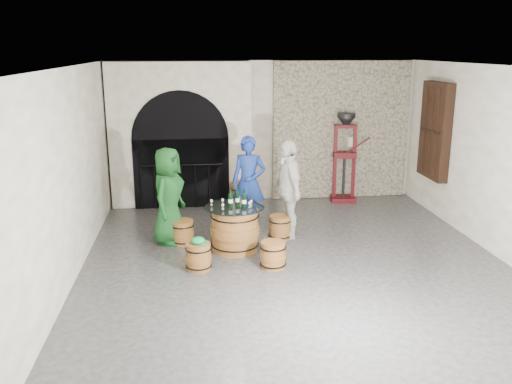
{
  "coord_description": "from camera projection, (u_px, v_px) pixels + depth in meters",
  "views": [
    {
      "loc": [
        -1.62,
        -8.3,
        3.49
      ],
      "look_at": [
        -0.57,
        0.72,
        1.05
      ],
      "focal_mm": 38.0,
      "sensor_mm": 36.0,
      "label": 1
    }
  ],
  "objects": [
    {
      "name": "tasting_glass_f",
      "position": [
        211.0,
        202.0,
        9.48
      ],
      "size": [
        0.05,
        0.05,
        0.1
      ],
      "primitive_type": null,
      "color": "#A45420",
      "rests_on": "barrel_table"
    },
    {
      "name": "wine_bottle_center",
      "position": [
        244.0,
        200.0,
        9.34
      ],
      "size": [
        0.08,
        0.08,
        0.32
      ],
      "color": "black",
      "rests_on": "barrel_table"
    },
    {
      "name": "tasting_glass_b",
      "position": [
        251.0,
        203.0,
        9.45
      ],
      "size": [
        0.05,
        0.05,
        0.1
      ],
      "primitive_type": null,
      "color": "#A45420",
      "rests_on": "barrel_table"
    },
    {
      "name": "barrel_stool_near_left",
      "position": [
        199.0,
        257.0,
        8.73
      ],
      "size": [
        0.43,
        0.43,
        0.44
      ],
      "color": "olive",
      "rests_on": "ground"
    },
    {
      "name": "person_white",
      "position": [
        288.0,
        189.0,
        10.05
      ],
      "size": [
        0.61,
        1.15,
        1.86
      ],
      "primitive_type": "imported",
      "rotation": [
        0.0,
        0.0,
        -1.42
      ],
      "color": "silver",
      "rests_on": "ground"
    },
    {
      "name": "wall_back",
      "position": [
        264.0,
        132.0,
        12.47
      ],
      "size": [
        8.0,
        0.0,
        8.0
      ],
      "primitive_type": "plane",
      "rotation": [
        1.57,
        0.0,
        0.0
      ],
      "color": "white",
      "rests_on": "ground"
    },
    {
      "name": "wall_right",
      "position": [
        503.0,
        164.0,
        9.03
      ],
      "size": [
        0.0,
        8.0,
        8.0
      ],
      "primitive_type": "plane",
      "rotation": [
        1.57,
        0.0,
        -1.57
      ],
      "color": "white",
      "rests_on": "ground"
    },
    {
      "name": "ceiling",
      "position": [
        298.0,
        67.0,
        8.22
      ],
      "size": [
        8.0,
        8.0,
        0.0
      ],
      "primitive_type": "plane",
      "rotation": [
        3.14,
        0.0,
        0.0
      ],
      "color": "beige",
      "rests_on": "wall_back"
    },
    {
      "name": "side_barrel",
      "position": [
        240.0,
        197.0,
        11.81
      ],
      "size": [
        0.48,
        0.48,
        0.64
      ],
      "rotation": [
        0.0,
        0.0,
        -0.3
      ],
      "color": "olive",
      "rests_on": "ground"
    },
    {
      "name": "barrel_table",
      "position": [
        235.0,
        229.0,
        9.51
      ],
      "size": [
        1.05,
        1.05,
        0.81
      ],
      "color": "olive",
      "rests_on": "ground"
    },
    {
      "name": "wine_bottle_right",
      "position": [
        237.0,
        198.0,
        9.44
      ],
      "size": [
        0.08,
        0.08,
        0.32
      ],
      "color": "black",
      "rests_on": "barrel_table"
    },
    {
      "name": "tasting_glass_c",
      "position": [
        223.0,
        201.0,
        9.53
      ],
      "size": [
        0.05,
        0.05,
        0.1
      ],
      "primitive_type": null,
      "color": "#A45420",
      "rests_on": "barrel_table"
    },
    {
      "name": "barrel_stool_near_right",
      "position": [
        273.0,
        255.0,
        8.79
      ],
      "size": [
        0.43,
        0.43,
        0.44
      ],
      "color": "olive",
      "rests_on": "ground"
    },
    {
      "name": "wine_bottle_left",
      "position": [
        230.0,
        199.0,
        9.37
      ],
      "size": [
        0.08,
        0.08,
        0.32
      ],
      "color": "black",
      "rests_on": "barrel_table"
    },
    {
      "name": "shuttered_window",
      "position": [
        435.0,
        131.0,
        11.26
      ],
      "size": [
        0.23,
        1.1,
        2.0
      ],
      "color": "black",
      "rests_on": "wall_right"
    },
    {
      "name": "person_green",
      "position": [
        168.0,
        196.0,
        9.78
      ],
      "size": [
        0.85,
        1.01,
        1.77
      ],
      "primitive_type": "imported",
      "rotation": [
        0.0,
        0.0,
        1.18
      ],
      "color": "#124218",
      "rests_on": "ground"
    },
    {
      "name": "wall_left",
      "position": [
        70.0,
        175.0,
        8.24
      ],
      "size": [
        0.0,
        8.0,
        8.0
      ],
      "primitive_type": "plane",
      "rotation": [
        1.57,
        0.0,
        1.57
      ],
      "color": "white",
      "rests_on": "ground"
    },
    {
      "name": "wall_front",
      "position": [
        381.0,
        267.0,
        4.8
      ],
      "size": [
        8.0,
        0.0,
        8.0
      ],
      "primitive_type": "plane",
      "rotation": [
        -1.57,
        0.0,
        0.0
      ],
      "color": "white",
      "rests_on": "ground"
    },
    {
      "name": "barrel_stool_far",
      "position": [
        246.0,
        221.0,
        10.53
      ],
      "size": [
        0.43,
        0.43,
        0.44
      ],
      "color": "olive",
      "rests_on": "ground"
    },
    {
      "name": "person_blue",
      "position": [
        249.0,
        183.0,
        10.58
      ],
      "size": [
        0.77,
        0.62,
        1.84
      ],
      "primitive_type": "imported",
      "rotation": [
        0.0,
        0.0,
        -0.3
      ],
      "color": "navy",
      "rests_on": "ground"
    },
    {
      "name": "barrel_stool_right",
      "position": [
        280.0,
        227.0,
        10.14
      ],
      "size": [
        0.43,
        0.43,
        0.44
      ],
      "color": "olive",
      "rests_on": "ground"
    },
    {
      "name": "tasting_glass_e",
      "position": [
        250.0,
        205.0,
        9.35
      ],
      "size": [
        0.05,
        0.05,
        0.1
      ],
      "primitive_type": null,
      "color": "#A45420",
      "rests_on": "barrel_table"
    },
    {
      "name": "tasting_glass_a",
      "position": [
        223.0,
        207.0,
        9.23
      ],
      "size": [
        0.05,
        0.05,
        0.1
      ],
      "primitive_type": null,
      "color": "#A45420",
      "rests_on": "barrel_table"
    },
    {
      "name": "barrel_stool_left",
      "position": [
        183.0,
        232.0,
        9.87
      ],
      "size": [
        0.43,
        0.43,
        0.44
      ],
      "color": "olive",
      "rests_on": "ground"
    },
    {
      "name": "tasting_glass_d",
      "position": [
        239.0,
        199.0,
        9.71
      ],
      "size": [
        0.05,
        0.05,
        0.1
      ],
      "primitive_type": null,
      "color": "#A45420",
      "rests_on": "barrel_table"
    },
    {
      "name": "stone_facing_panel",
      "position": [
        341.0,
        131.0,
        12.61
      ],
      "size": [
        3.2,
        0.12,
        3.18
      ],
      "primitive_type": "cube",
      "color": "#AB9F88",
      "rests_on": "ground"
    },
    {
      "name": "control_box",
      "position": [
        352.0,
        142.0,
        12.63
      ],
      "size": [
        0.18,
        0.1,
        0.22
      ],
      "primitive_type": "cube",
      "color": "silver",
      "rests_on": "wall_back"
    },
    {
      "name": "arched_opening",
      "position": [
        181.0,
        136.0,
        12.01
      ],
      "size": [
        3.1,
        0.6,
        3.19
      ],
      "color": "white",
      "rests_on": "ground"
    },
    {
      "name": "corking_press",
      "position": [
        345.0,
        151.0,
        12.36
      ],
      "size": [
        0.85,
        0.52,
        2.04
      ],
      "rotation": [
        0.0,
        0.0,
        -0.13
      ],
      "color": "#490C11",
      "rests_on": "ground"
    },
    {
      "name": "green_cap",
      "position": [
        198.0,
        241.0,
        8.66
      ],
      "size": [
        0.26,
        0.22,
        0.12
      ],
      "color": "#0B8248",
      "rests_on": "barrel_stool_near_left"
    },
    {
      "name": "ground",
      "position": [
        295.0,
        263.0,
        9.05
      ],
      "size": [
        8.0,
        8.0,
        0.0
      ],
      "primitive_type": "plane",
      "color": "#2A2A2D",
      "rests_on": "ground"
    }
  ]
}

